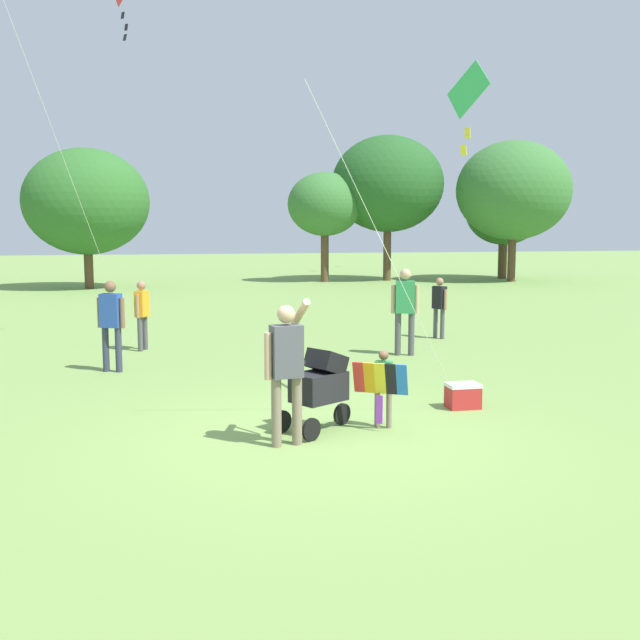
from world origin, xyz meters
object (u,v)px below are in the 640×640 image
object	(u,v)px
stroller	(320,383)
kite_adult_black	(464,100)
kite_orange_delta	(118,3)
person_couple_left	(405,305)
person_sitting_far	(142,310)
person_red_shirt	(439,303)
cooler_box	(463,396)
person_kid_running	(111,318)
child_with_butterfly_kite	(383,382)
person_adult_flyer	(286,362)

from	to	relation	value
stroller	kite_adult_black	world-z (taller)	kite_adult_black
kite_orange_delta	person_couple_left	xyz separation A→B (m)	(5.36, -2.45, -6.02)
kite_orange_delta	person_sitting_far	world-z (taller)	kite_orange_delta
person_red_shirt	kite_adult_black	bearing A→B (deg)	-108.62
stroller	cooler_box	bearing A→B (deg)	18.57
person_red_shirt	person_kid_running	bearing A→B (deg)	-160.00
stroller	child_with_butterfly_kite	bearing A→B (deg)	-3.60
child_with_butterfly_kite	person_adult_flyer	world-z (taller)	person_adult_flyer
kite_orange_delta	person_red_shirt	bearing A→B (deg)	-3.84
kite_adult_black	person_red_shirt	xyz separation A→B (m)	(2.13, 6.31, -3.38)
child_with_butterfly_kite	person_kid_running	world-z (taller)	person_kid_running
person_red_shirt	cooler_box	bearing A→B (deg)	-107.90
person_couple_left	cooler_box	bearing A→B (deg)	-97.44
child_with_butterfly_kite	person_kid_running	distance (m)	5.78
stroller	person_kid_running	size ratio (longest dim) A/B	0.67
person_adult_flyer	kite_orange_delta	size ratio (longest dim) A/B	0.22
child_with_butterfly_kite	stroller	xyz separation A→B (m)	(-0.79, 0.05, 0.01)
person_couple_left	cooler_box	distance (m)	4.42
person_red_shirt	person_couple_left	world-z (taller)	person_couple_left
child_with_butterfly_kite	person_adult_flyer	size ratio (longest dim) A/B	0.58
stroller	person_sitting_far	xyz separation A→B (m)	(-2.29, 6.72, 0.23)
cooler_box	kite_adult_black	bearing A→B (deg)	-174.31
person_adult_flyer	person_couple_left	bearing A→B (deg)	59.62
person_adult_flyer	stroller	xyz separation A→B (m)	(0.51, 0.54, -0.38)
person_red_shirt	person_couple_left	size ratio (longest dim) A/B	0.81
stroller	person_kid_running	bearing A→B (deg)	121.55
stroller	person_sitting_far	distance (m)	7.10
person_red_shirt	person_sitting_far	xyz separation A→B (m)	(-6.53, -0.32, 0.03)
kite_orange_delta	cooler_box	world-z (taller)	kite_orange_delta
child_with_butterfly_kite	kite_adult_black	xyz separation A→B (m)	(1.32, 0.78, 3.60)
kite_orange_delta	person_kid_running	world-z (taller)	kite_orange_delta
stroller	person_couple_left	bearing A→B (deg)	61.27
kite_adult_black	person_kid_running	xyz separation A→B (m)	(-4.87, 3.76, -3.26)
child_with_butterfly_kite	person_adult_flyer	xyz separation A→B (m)	(-1.31, -0.49, 0.40)
person_red_shirt	cooler_box	world-z (taller)	person_red_shirt
kite_adult_black	kite_orange_delta	size ratio (longest dim) A/B	0.61
person_adult_flyer	person_red_shirt	bearing A→B (deg)	57.94
kite_adult_black	person_red_shirt	size ratio (longest dim) A/B	3.46
child_with_butterfly_kite	person_adult_flyer	bearing A→B (deg)	-159.25
person_adult_flyer	person_kid_running	size ratio (longest dim) A/B	1.08
kite_orange_delta	person_sitting_far	distance (m)	6.24
person_sitting_far	kite_orange_delta	bearing A→B (deg)	111.60
child_with_butterfly_kite	cooler_box	distance (m)	1.67
person_red_shirt	person_couple_left	xyz separation A→B (m)	(-1.47, -2.00, 0.19)
person_adult_flyer	stroller	bearing A→B (deg)	46.83
person_adult_flyer	stroller	world-z (taller)	person_adult_flyer
stroller	person_red_shirt	size ratio (longest dim) A/B	0.78
person_couple_left	cooler_box	size ratio (longest dim) A/B	3.81
kite_adult_black	person_kid_running	size ratio (longest dim) A/B	2.99
kite_adult_black	person_adult_flyer	bearing A→B (deg)	-154.07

